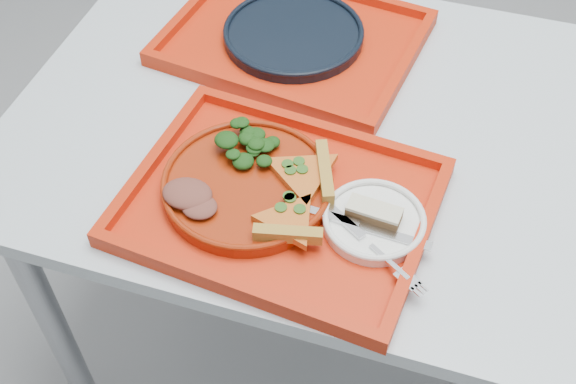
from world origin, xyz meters
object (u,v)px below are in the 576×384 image
Objects in this scene: navy_plate at (294,35)px; dessert_bar at (374,213)px; tray_far at (294,41)px; tray_main at (280,205)px; dinner_plate at (248,186)px.

navy_plate is 0.45m from dessert_bar.
navy_plate reaches higher than tray_far.
navy_plate is at bearing -172.60° from tray_far.
dessert_bar is at bearing 6.91° from tray_main.
dinner_plate is (-0.05, 0.01, 0.02)m from tray_main.
dinner_plate is at bearing 175.05° from tray_main.
tray_far is 1.73× the size of navy_plate.
dessert_bar is (0.20, -0.01, 0.02)m from dinner_plate.
tray_far is 0.01m from navy_plate.
dinner_plate reaches higher than navy_plate.
tray_far is 0.38m from dinner_plate.
tray_main is 1.00× the size of tray_far.
tray_far is 1.73× the size of dinner_plate.
dinner_plate reaches higher than tray_main.
dessert_bar reaches higher than navy_plate.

